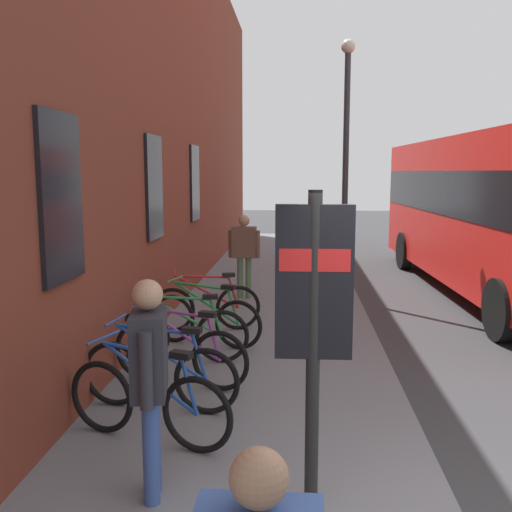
% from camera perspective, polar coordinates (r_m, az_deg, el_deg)
% --- Properties ---
extents(ground, '(60.00, 60.00, 0.00)m').
position_cam_1_polar(ground, '(9.85, 17.41, -7.50)').
color(ground, '#38383A').
extents(sidewalk_pavement, '(24.00, 3.50, 0.12)m').
position_cam_1_polar(sidewalk_pavement, '(11.52, 1.63, -4.50)').
color(sidewalk_pavement, slate).
rests_on(sidewalk_pavement, ground).
extents(station_facade, '(22.00, 0.65, 8.12)m').
position_cam_1_polar(station_facade, '(12.55, -7.80, 14.85)').
color(station_facade, brown).
rests_on(station_facade, ground).
extents(bicycle_beside_lamp, '(0.69, 1.70, 0.97)m').
position_cam_1_polar(bicycle_beside_lamp, '(5.57, -10.75, -14.24)').
color(bicycle_beside_lamp, black).
rests_on(bicycle_beside_lamp, sidewalk_pavement).
extents(bicycle_mid_rack, '(0.48, 1.76, 0.97)m').
position_cam_1_polar(bicycle_mid_rack, '(6.24, -9.61, -11.65)').
color(bicycle_mid_rack, black).
rests_on(bicycle_mid_rack, sidewalk_pavement).
extents(bicycle_under_window, '(0.63, 1.72, 0.97)m').
position_cam_1_polar(bicycle_under_window, '(6.89, -7.61, -9.66)').
color(bicycle_under_window, black).
rests_on(bicycle_under_window, sidewalk_pavement).
extents(bicycle_leaning_wall, '(0.48, 1.77, 0.97)m').
position_cam_1_polar(bicycle_leaning_wall, '(7.65, -7.32, -7.80)').
color(bicycle_leaning_wall, black).
rests_on(bicycle_leaning_wall, sidewalk_pavement).
extents(bicycle_nearest_sign, '(0.63, 1.72, 0.97)m').
position_cam_1_polar(bicycle_nearest_sign, '(8.35, -5.10, -6.38)').
color(bicycle_nearest_sign, black).
rests_on(bicycle_nearest_sign, sidewalk_pavement).
extents(bicycle_far_end, '(0.58, 1.74, 0.97)m').
position_cam_1_polar(bicycle_far_end, '(9.11, -5.04, -5.13)').
color(bicycle_far_end, black).
rests_on(bicycle_far_end, sidewalk_pavement).
extents(transit_info_sign, '(0.10, 0.55, 2.40)m').
position_cam_1_polar(transit_info_sign, '(4.06, 5.81, -4.76)').
color(transit_info_sign, black).
rests_on(transit_info_sign, sidewalk_pavement).
extents(city_bus, '(10.59, 2.96, 3.35)m').
position_cam_1_polar(city_bus, '(13.07, 23.27, 4.60)').
color(city_bus, red).
rests_on(city_bus, ground).
extents(pedestrian_crossing_street, '(0.65, 0.33, 1.74)m').
position_cam_1_polar(pedestrian_crossing_street, '(4.45, -10.63, -10.88)').
color(pedestrian_crossing_street, '#334C8C').
rests_on(pedestrian_crossing_street, sidewalk_pavement).
extents(pedestrian_near_bus, '(0.26, 0.63, 1.67)m').
position_cam_1_polar(pedestrian_near_bus, '(11.34, -1.20, 0.85)').
color(pedestrian_near_bus, '#4C724C').
rests_on(pedestrian_near_bus, sidewalk_pavement).
extents(street_lamp, '(0.28, 0.28, 5.09)m').
position_cam_1_polar(street_lamp, '(11.75, 9.01, 10.80)').
color(street_lamp, '#333338').
rests_on(street_lamp, sidewalk_pavement).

